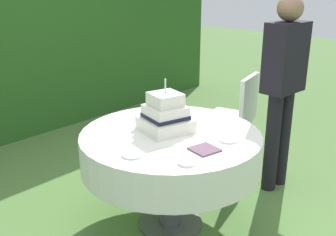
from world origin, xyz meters
name	(u,v)px	position (x,y,z in m)	size (l,w,h in m)	color
ground_plane	(170,224)	(0.00, 0.00, 0.00)	(20.00, 20.00, 0.00)	#547A3D
cake_table	(171,150)	(0.00, 0.00, 0.59)	(1.24, 1.24, 0.72)	#4C4C51
wedding_cake	(166,115)	(0.02, 0.06, 0.83)	(0.39, 0.38, 0.37)	white
serving_plate_near	(132,155)	(-0.42, -0.08, 0.73)	(0.13, 0.13, 0.01)	white
serving_plate_far	(228,140)	(0.16, -0.36, 0.73)	(0.13, 0.13, 0.01)	white
serving_plate_left	(187,163)	(-0.29, -0.39, 0.73)	(0.11, 0.11, 0.01)	white
napkin_stack	(205,149)	(-0.07, -0.35, 0.73)	(0.16, 0.16, 0.01)	#6B4C60
garden_chair	(237,112)	(1.15, 0.20, 0.54)	(0.48, 0.48, 0.89)	white
standing_person	(283,82)	(1.04, -0.27, 0.93)	(0.38, 0.23, 1.60)	black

